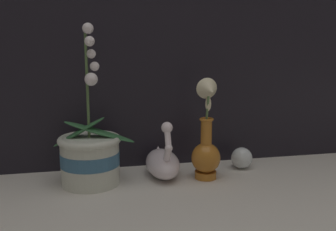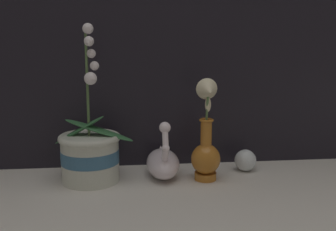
% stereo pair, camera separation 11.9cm
% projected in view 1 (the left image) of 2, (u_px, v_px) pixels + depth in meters
% --- Properties ---
extents(ground_plane, '(2.80, 2.80, 0.00)m').
position_uv_depth(ground_plane, '(175.00, 192.00, 1.11)').
color(ground_plane, beige).
extents(orchid_potted_plant, '(0.25, 0.19, 0.47)m').
position_uv_depth(orchid_potted_plant, '(90.00, 155.00, 1.16)').
color(orchid_potted_plant, beige).
rests_on(orchid_potted_plant, ground_plane).
extents(swan_figurine, '(0.10, 0.21, 0.19)m').
position_uv_depth(swan_figurine, '(163.00, 162.00, 1.23)').
color(swan_figurine, white).
rests_on(swan_figurine, ground_plane).
extents(blue_vase, '(0.09, 0.10, 0.31)m').
position_uv_depth(blue_vase, '(207.00, 144.00, 1.20)').
color(blue_vase, '#B26B23').
rests_on(blue_vase, ground_plane).
extents(glass_sphere, '(0.07, 0.07, 0.07)m').
position_uv_depth(glass_sphere, '(242.00, 158.00, 1.31)').
color(glass_sphere, silver).
rests_on(glass_sphere, ground_plane).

